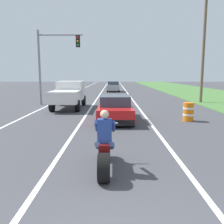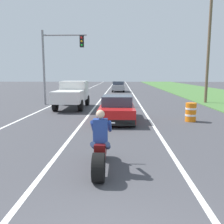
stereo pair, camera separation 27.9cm
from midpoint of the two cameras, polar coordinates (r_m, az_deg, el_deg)
name	(u,v)px [view 1 (the left image)]	position (r m, az deg, el deg)	size (l,w,h in m)	color
lane_stripe_left_solid	(57,101)	(23.23, -13.21, 2.48)	(0.14, 120.00, 0.01)	white
lane_stripe_right_solid	(134,101)	(22.65, 4.81, 2.53)	(0.14, 120.00, 0.01)	white
lane_stripe_centre_dashed	(95,101)	(22.66, -4.31, 2.54)	(0.14, 120.00, 0.01)	white
motorcycle_with_rider	(105,150)	(6.25, -3.03, -8.86)	(0.70, 2.21, 1.62)	black
sports_car_red	(115,109)	(13.10, 0.16, 0.68)	(1.84, 4.30, 1.37)	red
pickup_truck_left_lane_white	(69,93)	(18.17, -10.59, 4.34)	(2.02, 4.80, 1.98)	silver
traffic_light_mast_near	(52,56)	(20.58, -14.32, 12.61)	(3.66, 0.34, 6.00)	gray
utility_pole_roadside	(203,51)	(22.68, 20.43, 13.40)	(0.24, 0.24, 8.99)	brown
construction_barrel_nearest	(188,112)	(13.58, 17.01, 0.05)	(0.58, 0.58, 1.00)	orange
distant_car_far_ahead	(113,86)	(35.27, 0.04, 6.08)	(1.80, 4.00, 1.50)	#99999E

